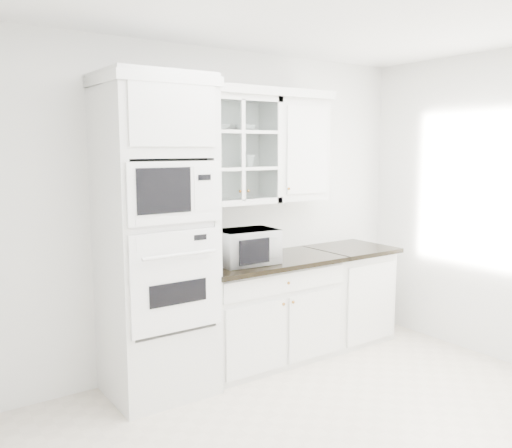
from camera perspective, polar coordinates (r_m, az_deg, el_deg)
ground at (r=3.81m, az=11.13°, el=-21.49°), size 4.00×3.50×0.01m
room_shell at (r=3.63m, az=6.97°, el=6.51°), size 4.00×3.50×2.70m
oven_column at (r=4.10m, az=-10.44°, el=-1.53°), size 0.76×0.68×2.40m
base_cabinet_run at (r=4.81m, az=1.00°, el=-9.01°), size 1.32×0.67×0.92m
extra_base_cabinet at (r=5.43m, az=9.64°, el=-7.11°), size 0.72×0.67×0.92m
upper_cabinet_glass at (r=4.57m, az=-2.53°, el=7.76°), size 0.80×0.33×0.90m
upper_cabinet_solid at (r=4.96m, az=4.12°, el=7.77°), size 0.55×0.33×0.90m
crown_molding at (r=4.51m, az=-3.56°, el=13.91°), size 2.14×0.38×0.07m
countertop_microwave at (r=4.48m, az=-1.11°, el=-2.36°), size 0.52×0.44×0.29m
bowl_a at (r=4.48m, az=-4.23°, el=10.12°), size 0.22×0.22×0.05m
bowl_b at (r=4.65m, az=-1.15°, el=10.07°), size 0.21×0.21×0.05m
cup_a at (r=4.49m, az=-4.41°, el=6.63°), size 0.17×0.17×0.11m
cup_b at (r=4.63m, az=-0.83°, el=6.67°), size 0.12×0.12×0.10m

